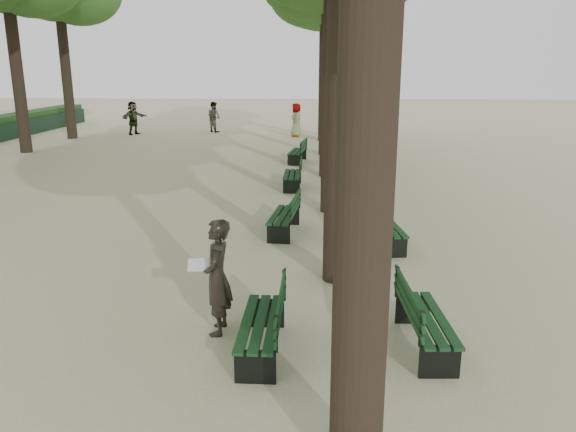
{
  "coord_description": "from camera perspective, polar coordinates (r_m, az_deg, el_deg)",
  "views": [
    {
      "loc": [
        1.06,
        -6.76,
        3.83
      ],
      "look_at": [
        0.6,
        3.0,
        1.2
      ],
      "focal_mm": 35.0,
      "sensor_mm": 36.0,
      "label": 1
    }
  ],
  "objects": [
    {
      "name": "bench_left_0",
      "position": [
        7.85,
        -2.72,
        -11.91
      ],
      "size": [
        0.59,
        1.81,
        0.92
      ],
      "color": "black",
      "rests_on": "ground"
    },
    {
      "name": "bench_right_1",
      "position": [
        12.41,
        9.87,
        -1.82
      ],
      "size": [
        0.79,
        1.86,
        0.92
      ],
      "color": "black",
      "rests_on": "ground"
    },
    {
      "name": "pedestrian_e",
      "position": [
        33.42,
        -15.46,
        9.58
      ],
      "size": [
        1.23,
        1.66,
        1.86
      ],
      "primitive_type": "imported",
      "rotation": [
        0.0,
        0.0,
        1.01
      ],
      "color": "#262628",
      "rests_on": "ground"
    },
    {
      "name": "pedestrian_d",
      "position": [
        31.21,
        0.86,
        9.71
      ],
      "size": [
        0.37,
        0.89,
        1.82
      ],
      "primitive_type": "imported",
      "rotation": [
        0.0,
        0.0,
        4.7
      ],
      "color": "#262628",
      "rests_on": "ground"
    },
    {
      "name": "man_with_map",
      "position": [
        8.23,
        -7.2,
        -6.18
      ],
      "size": [
        0.61,
        0.69,
        1.73
      ],
      "color": "black",
      "rests_on": "ground"
    },
    {
      "name": "pedestrian_c",
      "position": [
        31.95,
        6.34,
        9.62
      ],
      "size": [
        0.49,
        1.02,
        1.67
      ],
      "primitive_type": "imported",
      "rotation": [
        0.0,
        0.0,
        1.41
      ],
      "color": "#262628",
      "rests_on": "ground"
    },
    {
      "name": "pedestrian_b",
      "position": [
        31.22,
        4.15,
        9.64
      ],
      "size": [
        1.19,
        0.53,
        1.78
      ],
      "primitive_type": "imported",
      "rotation": [
        0.0,
        0.0,
        0.16
      ],
      "color": "#262628",
      "rests_on": "ground"
    },
    {
      "name": "bench_left_2",
      "position": [
        18.02,
        0.44,
        3.69
      ],
      "size": [
        0.57,
        1.8,
        0.92
      ],
      "color": "black",
      "rests_on": "ground"
    },
    {
      "name": "bench_left_1",
      "position": [
        13.13,
        -0.43,
        -0.65
      ],
      "size": [
        0.75,
        1.85,
        0.92
      ],
      "color": "black",
      "rests_on": "ground"
    },
    {
      "name": "bench_right_0",
      "position": [
        8.18,
        13.78,
        -11.2
      ],
      "size": [
        0.66,
        1.83,
        0.92
      ],
      "color": "black",
      "rests_on": "ground"
    },
    {
      "name": "bench_right_2",
      "position": [
        17.97,
        7.69,
        3.52
      ],
      "size": [
        0.6,
        1.81,
        0.92
      ],
      "color": "black",
      "rests_on": "ground"
    },
    {
      "name": "bench_right_3",
      "position": [
        22.27,
        6.75,
        5.79
      ],
      "size": [
        0.62,
        1.81,
        0.92
      ],
      "color": "black",
      "rests_on": "ground"
    },
    {
      "name": "ground",
      "position": [
        7.84,
        -5.6,
        -14.26
      ],
      "size": [
        120.0,
        120.0,
        0.0
      ],
      "primitive_type": "plane",
      "color": "#C3BC93",
      "rests_on": "ground"
    },
    {
      "name": "pedestrian_a",
      "position": [
        33.71,
        -7.54,
        9.94
      ],
      "size": [
        0.88,
        0.83,
        1.76
      ],
      "primitive_type": "imported",
      "rotation": [
        0.0,
        0.0,
        2.43
      ],
      "color": "#262628",
      "rests_on": "ground"
    },
    {
      "name": "bench_left_3",
      "position": [
        22.89,
        0.94,
        6.14
      ],
      "size": [
        0.8,
        1.86,
        0.92
      ],
      "color": "black",
      "rests_on": "ground"
    }
  ]
}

